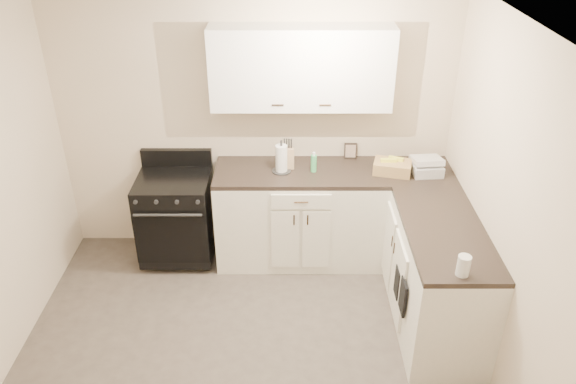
{
  "coord_description": "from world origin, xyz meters",
  "views": [
    {
      "loc": [
        0.31,
        -2.98,
        3.28
      ],
      "look_at": [
        0.31,
        0.85,
        1.09
      ],
      "focal_mm": 35.0,
      "sensor_mm": 36.0,
      "label": 1
    }
  ],
  "objects_px": {
    "stove": "(176,217)",
    "wicker_basket": "(392,167)",
    "countertop_grill": "(426,169)",
    "paper_towel": "(281,159)",
    "knife_block": "(288,158)"
  },
  "relations": [
    {
      "from": "stove",
      "to": "wicker_basket",
      "type": "bearing_deg",
      "value": -0.41
    },
    {
      "from": "stove",
      "to": "countertop_grill",
      "type": "bearing_deg",
      "value": -0.63
    },
    {
      "from": "paper_towel",
      "to": "knife_block",
      "type": "bearing_deg",
      "value": 47.52
    },
    {
      "from": "wicker_basket",
      "to": "countertop_grill",
      "type": "height_order",
      "value": "wicker_basket"
    },
    {
      "from": "stove",
      "to": "wicker_basket",
      "type": "distance_m",
      "value": 2.05
    },
    {
      "from": "wicker_basket",
      "to": "countertop_grill",
      "type": "distance_m",
      "value": 0.3
    },
    {
      "from": "paper_towel",
      "to": "countertop_grill",
      "type": "xyz_separation_m",
      "value": [
        1.29,
        -0.04,
        -0.08
      ]
    },
    {
      "from": "stove",
      "to": "knife_block",
      "type": "bearing_deg",
      "value": 4.1
    },
    {
      "from": "paper_towel",
      "to": "countertop_grill",
      "type": "bearing_deg",
      "value": -1.64
    },
    {
      "from": "stove",
      "to": "wicker_basket",
      "type": "height_order",
      "value": "wicker_basket"
    },
    {
      "from": "knife_block",
      "to": "wicker_basket",
      "type": "relative_size",
      "value": 0.62
    },
    {
      "from": "countertop_grill",
      "to": "wicker_basket",
      "type": "bearing_deg",
      "value": 172.78
    },
    {
      "from": "stove",
      "to": "knife_block",
      "type": "height_order",
      "value": "knife_block"
    },
    {
      "from": "wicker_basket",
      "to": "knife_block",
      "type": "bearing_deg",
      "value": 174.51
    },
    {
      "from": "stove",
      "to": "knife_block",
      "type": "xyz_separation_m",
      "value": [
        1.05,
        0.08,
        0.58
      ]
    }
  ]
}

